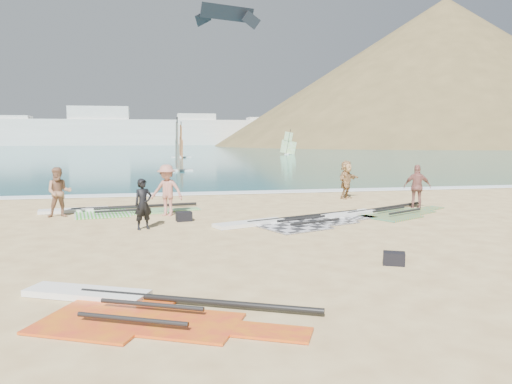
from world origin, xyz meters
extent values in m
plane|color=#E0C783|center=(0.00, 0.00, 0.00)|extent=(300.00, 300.00, 0.00)
cube|color=#0C5459|center=(0.00, 132.00, 0.00)|extent=(300.00, 240.00, 0.06)
cube|color=white|center=(0.00, 12.30, 0.00)|extent=(300.00, 1.20, 0.04)
cube|color=white|center=(-20.00, 150.00, 4.03)|extent=(160.00, 8.00, 8.00)
cube|color=white|center=(-45.00, 150.00, 4.53)|extent=(10.00, 7.00, 9.00)
cube|color=white|center=(-20.00, 150.00, 6.03)|extent=(18.00, 7.00, 12.00)
cube|color=white|center=(10.00, 150.00, 5.03)|extent=(12.00, 7.00, 10.00)
cube|color=white|center=(35.00, 150.00, 4.53)|extent=(16.00, 7.00, 9.00)
cube|color=white|center=(55.00, 150.00, 5.53)|extent=(10.00, 7.00, 11.00)
cone|color=brown|center=(85.00, 130.00, 0.00)|extent=(143.00, 143.00, 45.00)
cube|color=#2A2A2D|center=(0.86, 2.52, 0.02)|extent=(2.52, 2.64, 0.04)
cube|color=#2A2A2D|center=(2.43, 3.12, 0.02)|extent=(1.87, 1.80, 0.04)
cube|color=#2A2A2D|center=(3.71, 3.61, 0.02)|extent=(1.41, 1.04, 0.04)
cylinder|color=black|center=(1.80, 3.90, 0.10)|extent=(4.57, 1.84, 0.12)
cylinder|color=black|center=(1.42, 3.13, 0.16)|extent=(1.90, 0.79, 0.08)
cylinder|color=black|center=(1.68, 2.44, 0.16)|extent=(1.90, 0.79, 0.08)
cube|color=white|center=(-0.37, 3.07, 0.06)|extent=(2.61, 1.54, 0.12)
cube|color=green|center=(-5.42, 6.49, 0.02)|extent=(2.25, 2.43, 0.04)
cube|color=green|center=(-3.72, 6.76, 0.02)|extent=(1.71, 1.62, 0.04)
cube|color=green|center=(-2.34, 6.97, 0.02)|extent=(1.38, 0.84, 0.04)
cylinder|color=black|center=(-4.19, 7.66, 0.10)|extent=(4.91, 0.89, 0.12)
cylinder|color=black|center=(-4.74, 6.98, 0.16)|extent=(2.03, 0.40, 0.09)
cylinder|color=black|center=(-4.62, 6.23, 0.16)|extent=(2.03, 0.40, 0.09)
cube|color=white|center=(-6.53, 7.29, 0.06)|extent=(2.66, 1.09, 0.12)
cube|color=orange|center=(4.84, 3.89, 0.02)|extent=(2.56, 2.65, 0.04)
cube|color=orange|center=(6.27, 4.65, 0.02)|extent=(1.87, 1.83, 0.04)
cube|color=orange|center=(7.43, 5.27, 0.02)|extent=(1.36, 1.11, 0.04)
cylinder|color=black|center=(5.57, 5.31, 0.10)|extent=(4.17, 2.29, 0.11)
cylinder|color=black|center=(5.30, 4.54, 0.16)|extent=(1.74, 0.98, 0.08)
cylinder|color=black|center=(5.63, 3.91, 0.16)|extent=(1.74, 0.98, 0.08)
cube|color=white|center=(3.61, 4.27, 0.06)|extent=(2.46, 1.72, 0.12)
cube|color=red|center=(-4.28, -4.72, 0.02)|extent=(2.40, 2.49, 0.04)
cube|color=red|center=(-2.89, -5.38, 0.02)|extent=(1.76, 1.71, 0.04)
cube|color=red|center=(-1.75, -5.92, 0.02)|extent=(1.29, 1.02, 0.04)
cylinder|color=black|center=(-2.77, -4.47, 0.10)|extent=(4.06, 2.00, 0.11)
cylinder|color=black|center=(-3.53, -4.71, 0.16)|extent=(1.69, 0.86, 0.08)
cylinder|color=black|center=(-3.81, -5.32, 0.16)|extent=(1.69, 0.86, 0.08)
cube|color=white|center=(-4.69, -3.56, 0.06)|extent=(2.36, 1.56, 0.12)
cube|color=black|center=(-2.47, 4.36, 0.17)|extent=(0.58, 0.46, 0.33)
cube|color=black|center=(1.91, -2.56, 0.15)|extent=(0.59, 0.52, 0.29)
imported|color=black|center=(-3.80, 3.06, 0.80)|extent=(0.70, 0.60, 1.61)
imported|color=#9F6F52|center=(-6.85, 6.15, 0.91)|extent=(0.95, 0.77, 1.82)
imported|color=#B97464|center=(-3.00, 5.68, 0.95)|extent=(1.41, 1.17, 1.90)
imported|color=#96594F|center=(6.93, 5.40, 0.90)|extent=(1.14, 0.81, 1.79)
imported|color=tan|center=(5.39, 9.14, 0.90)|extent=(1.59, 1.52, 1.80)
cube|color=white|center=(-1.58, 28.76, 0.10)|extent=(2.53, 0.89, 0.14)
cube|color=#FF4F1E|center=(-1.58, 28.76, 1.31)|extent=(0.26, 3.04, 2.71)
cube|color=#FF4F1E|center=(-1.58, 28.76, 3.18)|extent=(0.17, 1.71, 1.88)
cylinder|color=black|center=(-1.58, 28.76, 2.35)|extent=(0.16, 0.86, 4.30)
cube|color=white|center=(0.09, 54.87, 0.11)|extent=(2.74, 1.01, 0.16)
cube|color=red|center=(0.09, 54.87, 1.42)|extent=(0.34, 3.28, 2.93)
cube|color=red|center=(0.09, 54.87, 3.43)|extent=(0.22, 1.85, 2.03)
cylinder|color=black|center=(0.09, 54.87, 2.54)|extent=(0.19, 0.93, 4.64)
cube|color=white|center=(17.40, 63.78, 0.09)|extent=(1.66, 2.23, 0.13)
cube|color=#7BBA31|center=(17.40, 63.78, 1.17)|extent=(2.37, 1.40, 2.40)
cube|color=#7BBA31|center=(17.40, 63.78, 2.82)|extent=(1.35, 0.81, 1.67)
cylinder|color=black|center=(17.40, 63.78, 2.09)|extent=(0.70, 0.46, 3.81)
cube|color=black|center=(5.07, 45.22, 16.89)|extent=(6.44, 2.71, 1.57)
cube|color=black|center=(2.42, 44.40, 16.19)|extent=(2.00, 1.29, 2.00)
cube|color=black|center=(7.72, 46.03, 16.19)|extent=(2.26, 0.96, 2.00)
camera|label=1|loc=(-3.42, -12.87, 2.94)|focal=35.00mm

